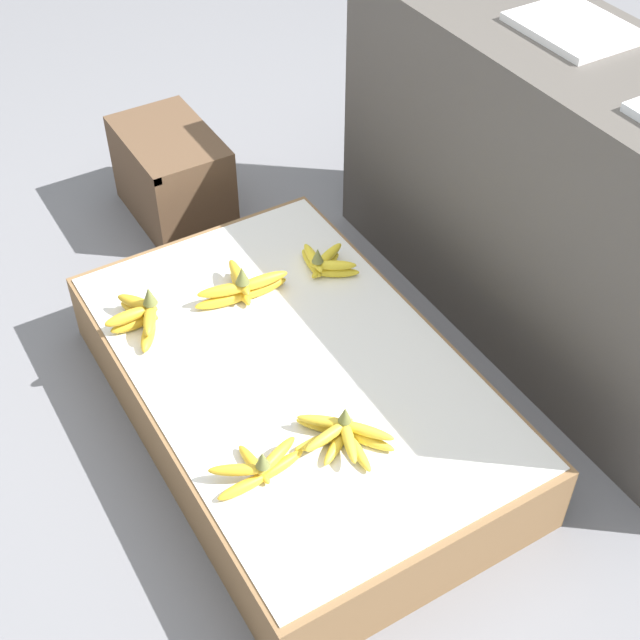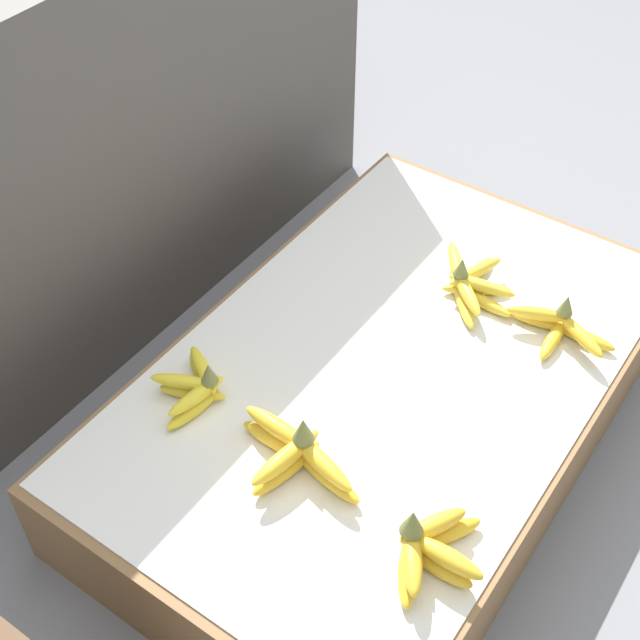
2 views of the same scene
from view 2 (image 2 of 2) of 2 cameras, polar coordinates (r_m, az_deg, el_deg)
ground_plane at (r=1.74m, az=3.99°, el=-7.29°), size 10.00×10.00×0.00m
display_platform at (r=1.67m, az=4.15°, el=-5.20°), size 1.14×0.71×0.20m
back_vendor_table at (r=1.87m, az=-14.95°, el=11.60°), size 1.36×0.41×0.79m
banana_bunch_front_left at (r=1.34m, az=7.02°, el=-14.37°), size 0.20×0.14×0.11m
banana_bunch_front_midleft at (r=1.67m, az=15.07°, el=-0.42°), size 0.12×0.21×0.09m
banana_bunch_middle_left at (r=1.42m, az=-1.50°, el=-8.54°), size 0.15×0.25×0.11m
banana_bunch_middle_midleft at (r=1.73m, az=9.56°, el=2.37°), size 0.21×0.19×0.09m
banana_bunch_back_left at (r=1.53m, az=-7.92°, el=-4.22°), size 0.17×0.13×0.09m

